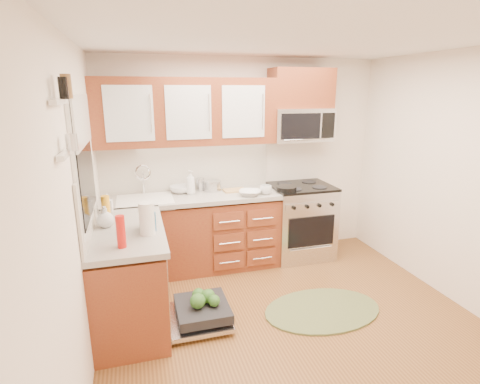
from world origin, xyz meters
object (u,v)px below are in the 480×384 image
object	(u,v)px
upper_cabinets	(186,112)
rug	(322,310)
dishwasher	(198,313)
stock_pot	(212,186)
cup	(266,190)
bowl_a	(250,193)
range	(300,221)
cutting_board	(235,190)
paper_towel_roll	(147,219)
bowl_b	(181,189)
microwave	(300,125)
skillet	(286,188)
sink	(146,210)

from	to	relation	value
upper_cabinets	rug	size ratio (longest dim) A/B	1.73
dishwasher	stock_pot	distance (m)	1.62
stock_pot	cup	world-z (taller)	stock_pot
upper_cabinets	dishwasher	distance (m)	2.19
bowl_a	cup	world-z (taller)	cup
range	rug	bearing A→B (deg)	-104.32
cutting_board	bowl_a	distance (m)	0.27
paper_towel_roll	bowl_b	size ratio (longest dim) A/B	1.08
dishwasher	bowl_a	xyz separation A→B (m)	(0.79, 0.95, 0.86)
dishwasher	bowl_b	bearing A→B (deg)	88.28
dishwasher	stock_pot	bearing A→B (deg)	71.84
cutting_board	paper_towel_roll	size ratio (longest dim) A/B	0.98
dishwasher	rug	world-z (taller)	dishwasher
range	microwave	size ratio (longest dim) A/B	1.25
dishwasher	cutting_board	distance (m)	1.61
microwave	bowl_b	distance (m)	1.67
range	dishwasher	world-z (taller)	range
microwave	skillet	world-z (taller)	microwave
skillet	cutting_board	distance (m)	0.62
microwave	stock_pot	bearing A→B (deg)	178.21
bowl_b	cup	bearing A→B (deg)	-20.16
rug	cutting_board	bearing A→B (deg)	111.96
range	cup	xyz separation A→B (m)	(-0.55, -0.18, 0.50)
stock_pot	bowl_a	distance (m)	0.50
microwave	sink	xyz separation A→B (m)	(-1.93, -0.13, -0.90)
dishwasher	cup	xyz separation A→B (m)	(0.99, 0.95, 0.88)
dishwasher	rug	distance (m)	1.23
rug	cutting_board	distance (m)	1.71
sink	cup	size ratio (longest dim) A/B	4.51
cutting_board	microwave	bearing A→B (deg)	3.87
range	microwave	world-z (taller)	microwave
cutting_board	paper_towel_roll	distance (m)	1.59
stock_pot	cup	bearing A→B (deg)	-30.40
rug	paper_towel_roll	world-z (taller)	paper_towel_roll
dishwasher	rug	bearing A→B (deg)	-6.58
paper_towel_roll	dishwasher	bearing A→B (deg)	-4.60
paper_towel_roll	bowl_b	xyz separation A→B (m)	(0.44, 1.27, -0.10)
bowl_a	paper_towel_roll	bearing A→B (deg)	-142.60
skillet	bowl_b	world-z (taller)	bowl_b
dishwasher	paper_towel_roll	size ratio (longest dim) A/B	2.49
microwave	rug	size ratio (longest dim) A/B	0.64
rug	skillet	size ratio (longest dim) A/B	4.75
range	bowl_a	xyz separation A→B (m)	(-0.75, -0.18, 0.48)
cutting_board	bowl_b	xyz separation A→B (m)	(-0.64, 0.11, 0.03)
range	bowl_a	size ratio (longest dim) A/B	3.78
upper_cabinets	cutting_board	distance (m)	1.09
rug	bowl_a	size ratio (longest dim) A/B	4.70
microwave	bowl_b	xyz separation A→B (m)	(-1.50, 0.05, -0.73)
skillet	bowl_b	distance (m)	1.26
sink	bowl_b	xyz separation A→B (m)	(0.43, 0.18, 0.17)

